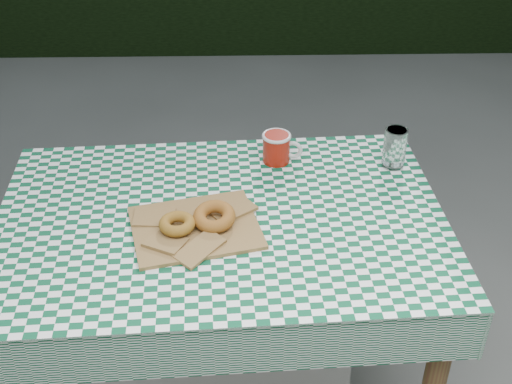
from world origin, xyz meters
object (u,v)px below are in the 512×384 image
at_px(table, 225,320).
at_px(paper_bag, 195,227).
at_px(coffee_mug, 276,148).
at_px(drinking_glass, 395,148).

distance_m(table, paper_bag, 0.40).
xyz_separation_m(paper_bag, coffee_mug, (0.23, 0.33, 0.04)).
bearing_deg(coffee_mug, drinking_glass, 7.26).
bearing_deg(drinking_glass, coffee_mug, 174.54).
height_order(table, drinking_glass, drinking_glass).
bearing_deg(table, coffee_mug, 57.18).
xyz_separation_m(table, paper_bag, (-0.07, -0.05, 0.39)).
distance_m(table, drinking_glass, 0.72).
bearing_deg(drinking_glass, paper_bag, -152.49).
relative_size(paper_bag, drinking_glass, 2.66).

